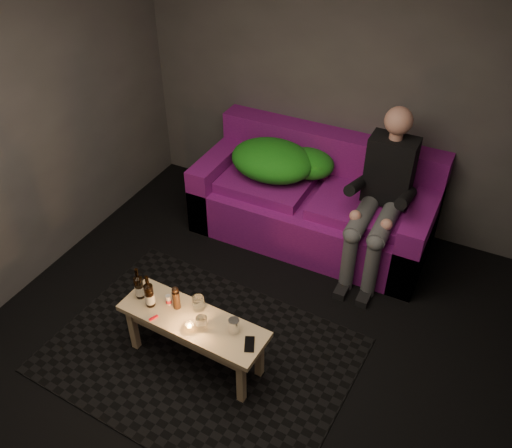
{
  "coord_description": "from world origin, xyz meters",
  "views": [
    {
      "loc": [
        1.25,
        -2.08,
        3.25
      ],
      "look_at": [
        -0.31,
        1.04,
        0.55
      ],
      "focal_mm": 38.0,
      "sensor_mm": 36.0,
      "label": 1
    }
  ],
  "objects_px": {
    "person": "(382,193)",
    "beer_bottle_b": "(149,295)",
    "beer_bottle_a": "(139,287)",
    "steel_cup": "(234,325)",
    "coffee_table": "(193,327)",
    "sofa": "(315,203)"
  },
  "relations": [
    {
      "from": "sofa",
      "to": "coffee_table",
      "type": "xyz_separation_m",
      "value": [
        -0.2,
        -1.82,
        0.03
      ]
    },
    {
      "from": "beer_bottle_a",
      "to": "beer_bottle_b",
      "type": "distance_m",
      "value": 0.12
    },
    {
      "from": "person",
      "to": "steel_cup",
      "type": "relative_size",
      "value": 13.84
    },
    {
      "from": "coffee_table",
      "to": "beer_bottle_b",
      "type": "relative_size",
      "value": 4.07
    },
    {
      "from": "person",
      "to": "steel_cup",
      "type": "height_order",
      "value": "person"
    },
    {
      "from": "person",
      "to": "steel_cup",
      "type": "distance_m",
      "value": 1.7
    },
    {
      "from": "sofa",
      "to": "person",
      "type": "height_order",
      "value": "person"
    },
    {
      "from": "sofa",
      "to": "coffee_table",
      "type": "relative_size",
      "value": 1.94
    },
    {
      "from": "sofa",
      "to": "beer_bottle_a",
      "type": "xyz_separation_m",
      "value": [
        -0.65,
        -1.8,
        0.21
      ]
    },
    {
      "from": "sofa",
      "to": "beer_bottle_a",
      "type": "bearing_deg",
      "value": -109.75
    },
    {
      "from": "coffee_table",
      "to": "beer_bottle_a",
      "type": "xyz_separation_m",
      "value": [
        -0.45,
        0.02,
        0.18
      ]
    },
    {
      "from": "beer_bottle_a",
      "to": "steel_cup",
      "type": "distance_m",
      "value": 0.76
    },
    {
      "from": "coffee_table",
      "to": "beer_bottle_a",
      "type": "bearing_deg",
      "value": 177.44
    },
    {
      "from": "person",
      "to": "beer_bottle_a",
      "type": "xyz_separation_m",
      "value": [
        -1.27,
        -1.62,
        -0.2
      ]
    },
    {
      "from": "person",
      "to": "beer_bottle_a",
      "type": "relative_size",
      "value": 5.41
    },
    {
      "from": "sofa",
      "to": "steel_cup",
      "type": "bearing_deg",
      "value": -86.4
    },
    {
      "from": "sofa",
      "to": "steel_cup",
      "type": "distance_m",
      "value": 1.79
    },
    {
      "from": "beer_bottle_a",
      "to": "beer_bottle_b",
      "type": "bearing_deg",
      "value": -17.53
    },
    {
      "from": "person",
      "to": "beer_bottle_b",
      "type": "distance_m",
      "value": 2.03
    },
    {
      "from": "coffee_table",
      "to": "beer_bottle_b",
      "type": "xyz_separation_m",
      "value": [
        -0.34,
        -0.02,
        0.18
      ]
    },
    {
      "from": "coffee_table",
      "to": "steel_cup",
      "type": "height_order",
      "value": "steel_cup"
    },
    {
      "from": "coffee_table",
      "to": "beer_bottle_b",
      "type": "bearing_deg",
      "value": -177.3
    }
  ]
}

